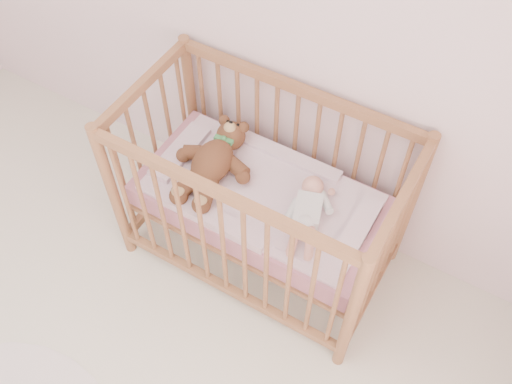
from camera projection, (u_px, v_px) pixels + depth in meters
The scene contains 5 objects.
crib at pixel (261, 200), 2.84m from camera, with size 1.36×0.76×1.00m, color #996641, non-canonical shape.
mattress at pixel (261, 201), 2.85m from camera, with size 1.22×0.62×0.13m, color #CA7E95.
blanket at pixel (261, 192), 2.79m from camera, with size 1.10×0.58×0.06m, color pink, non-canonical shape.
baby at pixel (308, 208), 2.64m from camera, with size 0.23×0.48×0.11m, color white, non-canonical shape.
teddy_bear at pixel (212, 163), 2.79m from camera, with size 0.42×0.60×0.17m, color brown, non-canonical shape.
Camera 1 is at (1.24, 0.14, 2.79)m, focal length 40.00 mm.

